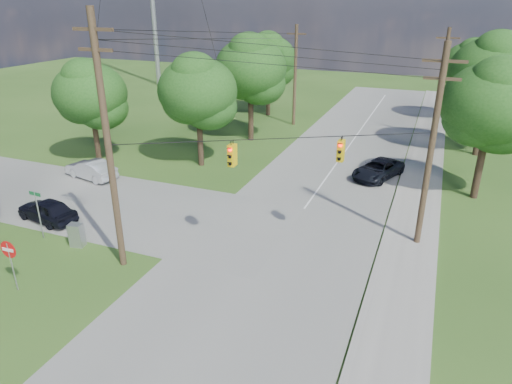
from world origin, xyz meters
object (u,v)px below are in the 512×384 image
at_px(pole_north_w, 295,75).
at_px(control_cabinet, 77,235).
at_px(pole_north_e, 441,84).
at_px(car_cross_dark, 47,210).
at_px(do_not_enter_sign, 10,255).
at_px(pole_ne, 431,147).
at_px(car_main_north, 378,169).
at_px(pole_sw, 108,144).
at_px(car_cross_silver, 91,169).

height_order(pole_north_w, control_cabinet, pole_north_w).
xyz_separation_m(pole_north_e, car_cross_dark, (-20.60, -27.30, -4.40)).
bearing_deg(do_not_enter_sign, control_cabinet, 91.60).
bearing_deg(pole_ne, car_main_north, 110.17).
height_order(pole_sw, car_cross_silver, pole_sw).
distance_m(car_cross_silver, car_main_north, 21.10).
relative_size(pole_sw, car_cross_dark, 2.94).
distance_m(pole_sw, car_cross_silver, 14.08).
xyz_separation_m(car_cross_dark, car_main_north, (17.20, 14.56, -0.04)).
xyz_separation_m(pole_sw, control_cabinet, (-3.38, 0.60, -5.58)).
bearing_deg(car_cross_silver, control_cabinet, 48.06).
bearing_deg(pole_sw, pole_north_w, 90.77).
height_order(pole_sw, pole_ne, pole_sw).
relative_size(pole_ne, pole_north_w, 1.05).
height_order(pole_ne, do_not_enter_sign, pole_ne).
bearing_deg(pole_north_e, car_cross_silver, -137.94).
bearing_deg(pole_sw, car_cross_dark, 162.04).
relative_size(pole_sw, car_main_north, 2.52).
bearing_deg(control_cabinet, pole_north_e, 49.56).
relative_size(car_cross_silver, do_not_enter_sign, 1.71).
bearing_deg(pole_north_w, pole_ne, -57.71).
relative_size(pole_ne, car_main_north, 2.20).
bearing_deg(car_main_north, control_cabinet, -108.36).
distance_m(pole_north_e, pole_north_w, 13.90).
relative_size(pole_north_e, control_cabinet, 7.72).
distance_m(pole_sw, control_cabinet, 6.55).
bearing_deg(car_main_north, pole_ne, -48.54).
xyz_separation_m(pole_north_e, do_not_enter_sign, (-16.60, -33.24, -3.30)).
distance_m(pole_ne, do_not_enter_sign, 20.37).
relative_size(pole_ne, control_cabinet, 8.10).
bearing_deg(pole_north_w, car_main_north, -50.51).
bearing_deg(pole_sw, do_not_enter_sign, -130.37).
bearing_deg(pole_ne, do_not_enter_sign, -145.89).
bearing_deg(control_cabinet, car_cross_silver, 115.90).
bearing_deg(control_cabinet, do_not_enter_sign, -96.50).
height_order(pole_north_e, car_cross_dark, pole_north_e).
relative_size(pole_ne, pole_north_e, 1.05).
xyz_separation_m(pole_north_e, pole_north_w, (-13.90, 0.00, 0.00)).
xyz_separation_m(car_cross_silver, control_cabinet, (6.06, -8.30, -0.10)).
bearing_deg(pole_ne, car_cross_dark, -165.57).
distance_m(pole_north_w, car_cross_silver, 23.01).
bearing_deg(pole_north_e, car_main_north, -104.94).
bearing_deg(control_cabinet, pole_ne, 12.29).
height_order(pole_north_e, pole_north_w, same).
bearing_deg(car_cross_silver, pole_ne, 98.67).
xyz_separation_m(pole_sw, car_cross_silver, (-9.44, 8.90, -5.48)).
relative_size(pole_ne, do_not_enter_sign, 4.16).
relative_size(pole_north_e, do_not_enter_sign, 3.96).
height_order(pole_sw, do_not_enter_sign, pole_sw).
relative_size(pole_sw, pole_north_e, 1.20).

